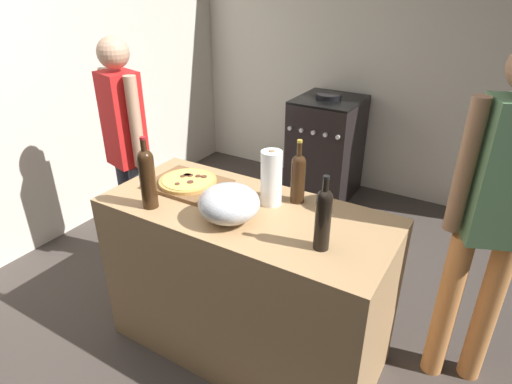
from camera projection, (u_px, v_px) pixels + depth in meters
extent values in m
cube|color=#3F3833|center=(291.00, 261.00, 3.25)|extent=(4.15, 3.58, 0.02)
cube|color=silver|center=(376.00, 52.00, 3.83)|extent=(4.15, 0.10, 2.60)
cube|color=silver|center=(96.00, 59.00, 3.50)|extent=(0.10, 3.58, 2.60)
cube|color=tan|center=(246.00, 282.00, 2.31)|extent=(1.46, 0.65, 0.90)
cube|color=brown|center=(188.00, 184.00, 2.33)|extent=(0.40, 0.32, 0.02)
cylinder|color=tan|center=(188.00, 181.00, 2.32)|extent=(0.31, 0.31, 0.02)
cylinder|color=#EAC660|center=(188.00, 179.00, 2.31)|extent=(0.27, 0.27, 0.00)
cylinder|color=brown|center=(183.00, 176.00, 2.34)|extent=(0.03, 0.03, 0.01)
cylinder|color=brown|center=(198.00, 176.00, 2.34)|extent=(0.03, 0.03, 0.01)
cylinder|color=brown|center=(190.00, 175.00, 2.35)|extent=(0.03, 0.03, 0.01)
cylinder|color=brown|center=(186.00, 175.00, 2.35)|extent=(0.03, 0.03, 0.01)
cylinder|color=brown|center=(177.00, 184.00, 2.25)|extent=(0.03, 0.03, 0.01)
cylinder|color=brown|center=(190.00, 182.00, 2.27)|extent=(0.03, 0.03, 0.01)
cylinder|color=brown|center=(188.00, 175.00, 2.35)|extent=(0.04, 0.04, 0.01)
cylinder|color=brown|center=(204.00, 177.00, 2.33)|extent=(0.03, 0.03, 0.01)
cylinder|color=#B2B2B7|center=(230.00, 219.00, 2.01)|extent=(0.12, 0.12, 0.01)
ellipsoid|color=silver|center=(229.00, 203.00, 1.97)|extent=(0.28, 0.28, 0.17)
cylinder|color=white|center=(271.00, 178.00, 2.09)|extent=(0.10, 0.10, 0.28)
cylinder|color=#997551|center=(271.00, 178.00, 2.09)|extent=(0.03, 0.03, 0.28)
cylinder|color=#331E0F|center=(298.00, 182.00, 2.13)|extent=(0.07, 0.07, 0.21)
sphere|color=#331E0F|center=(299.00, 162.00, 2.08)|extent=(0.07, 0.07, 0.07)
cylinder|color=#331E0F|center=(299.00, 150.00, 2.05)|extent=(0.02, 0.02, 0.08)
cylinder|color=gold|center=(300.00, 141.00, 2.03)|extent=(0.03, 0.03, 0.01)
cylinder|color=#331E0F|center=(148.00, 183.00, 2.07)|extent=(0.08, 0.08, 0.26)
sphere|color=#331E0F|center=(145.00, 158.00, 2.01)|extent=(0.08, 0.08, 0.08)
cylinder|color=#331E0F|center=(144.00, 146.00, 1.99)|extent=(0.03, 0.03, 0.07)
cylinder|color=maroon|center=(143.00, 138.00, 1.97)|extent=(0.03, 0.03, 0.01)
cylinder|color=black|center=(323.00, 223.00, 1.76)|extent=(0.07, 0.07, 0.24)
sphere|color=black|center=(325.00, 197.00, 1.70)|extent=(0.07, 0.07, 0.07)
cylinder|color=black|center=(326.00, 186.00, 1.68)|extent=(0.03, 0.03, 0.06)
cylinder|color=black|center=(326.00, 177.00, 1.66)|extent=(0.03, 0.03, 0.01)
cube|color=black|center=(326.00, 149.00, 4.02)|extent=(0.55, 0.61, 0.92)
cube|color=black|center=(330.00, 99.00, 3.81)|extent=(0.55, 0.61, 0.02)
cylinder|color=silver|center=(290.00, 128.00, 3.76)|extent=(0.04, 0.02, 0.04)
cylinder|color=silver|center=(301.00, 130.00, 3.71)|extent=(0.04, 0.02, 0.04)
cylinder|color=silver|center=(313.00, 133.00, 3.66)|extent=(0.04, 0.02, 0.04)
cylinder|color=silver|center=(325.00, 135.00, 3.61)|extent=(0.04, 0.02, 0.04)
cylinder|color=silver|center=(338.00, 137.00, 3.56)|extent=(0.04, 0.02, 0.04)
cylinder|color=black|center=(329.00, 96.00, 3.80)|extent=(0.22, 0.22, 0.04)
cylinder|color=#383D4C|center=(130.00, 210.00, 3.12)|extent=(0.11, 0.11, 0.80)
cylinder|color=#383D4C|center=(143.00, 219.00, 3.00)|extent=(0.11, 0.11, 0.80)
cube|color=red|center=(123.00, 119.00, 2.74)|extent=(0.27, 0.25, 0.60)
cylinder|color=tan|center=(110.00, 112.00, 2.84)|extent=(0.08, 0.08, 0.57)
cylinder|color=tan|center=(135.00, 123.00, 2.64)|extent=(0.08, 0.08, 0.57)
sphere|color=tan|center=(113.00, 53.00, 2.56)|extent=(0.19, 0.19, 0.19)
cylinder|color=#D88C4C|center=(486.00, 312.00, 2.14)|extent=(0.11, 0.11, 0.85)
cylinder|color=#D88C4C|center=(446.00, 308.00, 2.17)|extent=(0.11, 0.11, 0.85)
cube|color=#4C724C|center=(506.00, 173.00, 1.81)|extent=(0.29, 0.27, 0.64)
cylinder|color=#936B4C|center=(465.00, 167.00, 1.83)|extent=(0.08, 0.08, 0.61)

